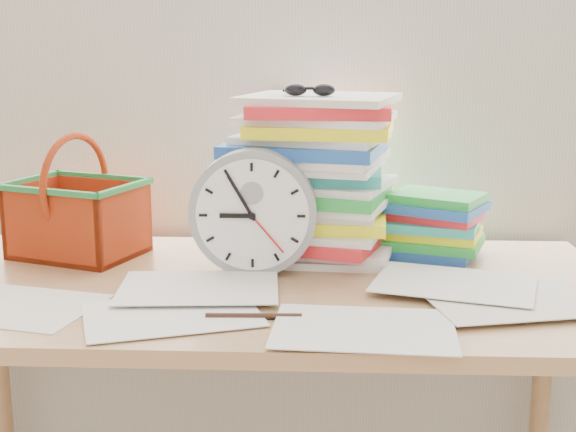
{
  "coord_description": "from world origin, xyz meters",
  "views": [
    {
      "loc": [
        0.13,
        0.12,
        1.21
      ],
      "look_at": [
        0.07,
        1.6,
        0.88
      ],
      "focal_mm": 50.0,
      "sensor_mm": 36.0,
      "label": 1
    }
  ],
  "objects_px": {
    "clock": "(253,212)",
    "book_stack": "(436,223)",
    "paper_stack": "(313,177)",
    "basket": "(77,196)",
    "desk": "(255,319)"
  },
  "relations": [
    {
      "from": "paper_stack",
      "to": "clock",
      "type": "relative_size",
      "value": 1.38
    },
    {
      "from": "desk",
      "to": "clock",
      "type": "height_order",
      "value": "clock"
    },
    {
      "from": "desk",
      "to": "basket",
      "type": "bearing_deg",
      "value": 155.35
    },
    {
      "from": "clock",
      "to": "book_stack",
      "type": "xyz_separation_m",
      "value": [
        0.38,
        0.17,
        -0.06
      ]
    },
    {
      "from": "basket",
      "to": "desk",
      "type": "bearing_deg",
      "value": -4.41
    },
    {
      "from": "desk",
      "to": "paper_stack",
      "type": "relative_size",
      "value": 4.05
    },
    {
      "from": "paper_stack",
      "to": "clock",
      "type": "bearing_deg",
      "value": -127.98
    },
    {
      "from": "desk",
      "to": "paper_stack",
      "type": "xyz_separation_m",
      "value": [
        0.11,
        0.21,
        0.25
      ]
    },
    {
      "from": "desk",
      "to": "paper_stack",
      "type": "height_order",
      "value": "paper_stack"
    },
    {
      "from": "desk",
      "to": "clock",
      "type": "bearing_deg",
      "value": 95.57
    },
    {
      "from": "paper_stack",
      "to": "basket",
      "type": "height_order",
      "value": "paper_stack"
    },
    {
      "from": "paper_stack",
      "to": "book_stack",
      "type": "distance_m",
      "value": 0.29
    },
    {
      "from": "clock",
      "to": "book_stack",
      "type": "height_order",
      "value": "clock"
    },
    {
      "from": "paper_stack",
      "to": "clock",
      "type": "height_order",
      "value": "paper_stack"
    },
    {
      "from": "desk",
      "to": "basket",
      "type": "xyz_separation_m",
      "value": [
        -0.4,
        0.18,
        0.2
      ]
    }
  ]
}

